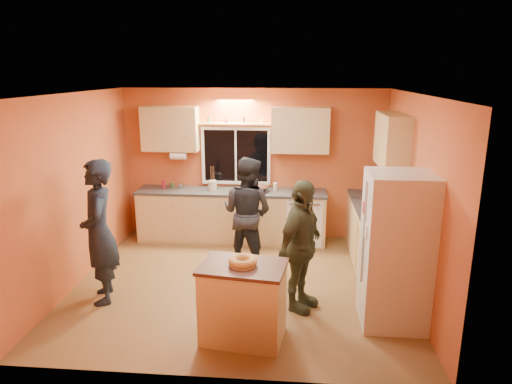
# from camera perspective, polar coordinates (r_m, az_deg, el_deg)

# --- Properties ---
(ground) EXTENTS (4.50, 4.50, 0.00)m
(ground) POSITION_cam_1_polar(r_m,az_deg,el_deg) (6.48, -1.99, -11.46)
(ground) COLOR brown
(ground) RESTS_ON ground
(room_shell) EXTENTS (4.54, 4.04, 2.61)m
(room_shell) POSITION_cam_1_polar(r_m,az_deg,el_deg) (6.33, -0.60, 3.43)
(room_shell) COLOR #CF5B35
(room_shell) RESTS_ON ground
(back_counter) EXTENTS (4.23, 0.62, 0.90)m
(back_counter) POSITION_cam_1_polar(r_m,az_deg,el_deg) (7.88, -0.44, -3.03)
(back_counter) COLOR tan
(back_counter) RESTS_ON ground
(right_counter) EXTENTS (0.62, 1.84, 0.90)m
(right_counter) POSITION_cam_1_polar(r_m,az_deg,el_deg) (6.83, 15.09, -6.45)
(right_counter) COLOR tan
(right_counter) RESTS_ON ground
(refrigerator) EXTENTS (0.72, 0.70, 1.80)m
(refrigerator) POSITION_cam_1_polar(r_m,az_deg,el_deg) (5.47, 17.08, -6.98)
(refrigerator) COLOR silver
(refrigerator) RESTS_ON ground
(island) EXTENTS (0.98, 0.73, 0.88)m
(island) POSITION_cam_1_polar(r_m,az_deg,el_deg) (5.11, -1.63, -13.54)
(island) COLOR tan
(island) RESTS_ON ground
(bundt_pastry) EXTENTS (0.31, 0.31, 0.09)m
(bundt_pastry) POSITION_cam_1_polar(r_m,az_deg,el_deg) (4.90, -1.67, -8.63)
(bundt_pastry) COLOR tan
(bundt_pastry) RESTS_ON island
(person_left) EXTENTS (0.66, 0.79, 1.84)m
(person_left) POSITION_cam_1_polar(r_m,az_deg,el_deg) (6.06, -19.02, -4.76)
(person_left) COLOR black
(person_left) RESTS_ON ground
(person_center) EXTENTS (1.00, 0.91, 1.68)m
(person_center) POSITION_cam_1_polar(r_m,az_deg,el_deg) (6.78, -1.13, -2.59)
(person_center) COLOR black
(person_center) RESTS_ON ground
(person_right) EXTENTS (0.80, 1.04, 1.65)m
(person_right) POSITION_cam_1_polar(r_m,az_deg,el_deg) (5.57, 5.62, -6.79)
(person_right) COLOR #2C3320
(person_right) RESTS_ON ground
(mixing_bowl) EXTENTS (0.47, 0.47, 0.09)m
(mixing_bowl) POSITION_cam_1_polar(r_m,az_deg,el_deg) (7.71, 0.11, 0.42)
(mixing_bowl) COLOR black
(mixing_bowl) RESTS_ON back_counter
(utensil_crock) EXTENTS (0.14, 0.14, 0.17)m
(utensil_crock) POSITION_cam_1_polar(r_m,az_deg,el_deg) (7.80, -5.46, 0.81)
(utensil_crock) COLOR beige
(utensil_crock) RESTS_ON back_counter
(potted_plant) EXTENTS (0.36, 0.33, 0.32)m
(potted_plant) POSITION_cam_1_polar(r_m,az_deg,el_deg) (6.25, 16.75, -2.64)
(potted_plant) COLOR gray
(potted_plant) RESTS_ON right_counter
(red_box) EXTENTS (0.18, 0.15, 0.07)m
(red_box) POSITION_cam_1_polar(r_m,az_deg,el_deg) (6.96, 15.42, -1.84)
(red_box) COLOR #A91A30
(red_box) RESTS_ON right_counter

